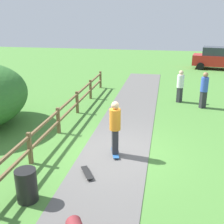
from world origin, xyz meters
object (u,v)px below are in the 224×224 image
at_px(skater_riding, 115,126).
at_px(parked_car_red, 217,58).
at_px(bystander_blue, 204,88).
at_px(skateboard_loose, 87,173).
at_px(bystander_white, 180,85).
at_px(trash_bin, 27,185).

relative_size(skater_riding, parked_car_red, 0.44).
relative_size(skater_riding, bystander_blue, 1.03).
xyz_separation_m(bystander_blue, parked_car_red, (2.37, 11.52, -0.09)).
relative_size(skater_riding, skateboard_loose, 2.46).
bearing_deg(skater_riding, bystander_white, 70.81).
relative_size(skater_riding, bystander_white, 1.09).
bearing_deg(skater_riding, skateboard_loose, -112.96).
bearing_deg(bystander_white, skateboard_loose, -109.86).
bearing_deg(parked_car_red, skater_riding, -108.64).
height_order(skateboard_loose, bystander_blue, bystander_blue).
bearing_deg(skateboard_loose, skater_riding, 67.04).
relative_size(skateboard_loose, bystander_white, 0.44).
bearing_deg(trash_bin, skateboard_loose, 50.63).
height_order(bystander_white, parked_car_red, parked_car_red).
xyz_separation_m(bystander_white, parked_car_red, (3.53, 10.70, -0.02)).
height_order(skater_riding, bystander_blue, skater_riding).
bearing_deg(skater_riding, parked_car_red, 71.36).
bearing_deg(skater_riding, bystander_blue, 59.58).
relative_size(trash_bin, skater_riding, 0.46).
bearing_deg(parked_car_red, skateboard_loose, -108.98).
relative_size(bystander_blue, parked_car_red, 0.43).
height_order(skater_riding, bystander_white, skater_riding).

